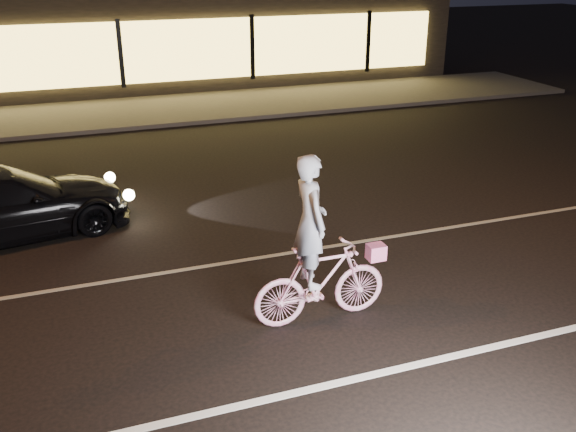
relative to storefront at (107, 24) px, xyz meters
name	(u,v)px	position (x,y,z in m)	size (l,w,h in m)	color
ground	(257,327)	(0.00, -18.97, -2.15)	(90.00, 90.00, 0.00)	black
lane_stripe_near	(296,393)	(0.00, -20.47, -2.14)	(60.00, 0.12, 0.01)	silver
lane_stripe_far	(220,264)	(0.00, -16.97, -2.14)	(60.00, 0.10, 0.01)	gray
sidewalk	(132,112)	(0.00, -5.97, -2.09)	(30.00, 4.00, 0.12)	#383533
storefront	(107,24)	(0.00, 0.00, 0.00)	(25.40, 8.42, 4.20)	black
cyclist	(318,264)	(0.84, -19.08, -1.30)	(1.90, 0.66, 2.40)	#DB4689
sedan	(2,204)	(-3.29, -14.64, -1.51)	(4.63, 2.60, 1.27)	black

